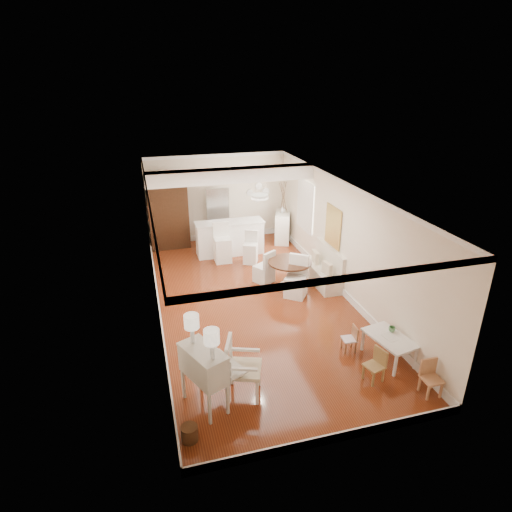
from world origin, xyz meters
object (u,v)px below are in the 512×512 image
gustavian_armchair (244,368)px  kids_chair_a (374,366)px  kids_chair_c (432,379)px  dining_table (290,275)px  breakfast_counter (230,238)px  sideboard (283,227)px  bar_stool_left (222,243)px  bar_stool_right (250,248)px  pantry_cabinet (168,212)px  wicker_basket (190,433)px  kids_table (388,348)px  kids_chair_b (349,339)px  slip_chair_far (264,266)px  fridge (229,215)px  secretary_bureau (204,378)px  slip_chair_near (296,277)px

gustavian_armchair → kids_chair_a: 2.34m
kids_chair_c → dining_table: size_ratio=0.60×
breakfast_counter → sideboard: 2.00m
dining_table → bar_stool_left: (-1.31, 2.12, 0.20)m
bar_stool_right → pantry_cabinet: bearing=162.4°
wicker_basket → kids_chair_a: kids_chair_a is taller
kids_table → breakfast_counter: size_ratio=0.49×
dining_table → pantry_cabinet: size_ratio=0.48×
kids_chair_b → slip_chair_far: 3.49m
kids_chair_c → fridge: 8.32m
slip_chair_far → secretary_bureau: bearing=29.6°
dining_table → slip_chair_near: (0.01, -0.44, 0.14)m
kids_chair_b → sideboard: bearing=178.3°
kids_chair_a → slip_chair_near: (-0.22, 3.38, 0.19)m
gustavian_armchair → slip_chair_far: 4.35m
bar_stool_right → pantry_cabinet: size_ratio=0.41×
breakfast_counter → fridge: size_ratio=1.14×
bar_stool_left → breakfast_counter: bearing=57.8°
bar_stool_right → slip_chair_far: bearing=-64.5°
kids_table → fridge: (-1.60, 7.04, 0.65)m
secretary_bureau → kids_chair_b: bearing=-10.3°
wicker_basket → pantry_cabinet: bearing=86.8°
kids_chair_c → kids_table: bearing=99.3°
kids_chair_a → kids_chair_c: bearing=36.7°
gustavian_armchair → kids_chair_a: size_ratio=1.68×
kids_table → bar_stool_right: bearing=105.0°
slip_chair_near → pantry_cabinet: 5.00m
slip_chair_near → breakfast_counter: 3.25m
wicker_basket → slip_chair_near: size_ratio=0.25×
slip_chair_near → sideboard: bearing=112.7°
kids_chair_a → kids_chair_c: (0.75, -0.59, 0.01)m
kids_table → bar_stool_left: 5.87m
kids_chair_c → bar_stool_left: bar_stool_left is taller
kids_chair_b → dining_table: dining_table is taller
breakfast_counter → bar_stool_left: bar_stool_left is taller
pantry_cabinet → bar_stool_right: bearing=-42.1°
kids_chair_b → pantry_cabinet: size_ratio=0.24×
slip_chair_near → kids_chair_c: bearing=-39.7°
pantry_cabinet → dining_table: bearing=-54.4°
wicker_basket → bar_stool_left: 6.69m
slip_chair_far → gustavian_armchair: bearing=37.0°
kids_chair_c → dining_table: bearing=103.4°
wicker_basket → kids_chair_a: size_ratio=0.40×
kids_chair_b → slip_chair_near: 2.46m
slip_chair_far → bar_stool_right: (-0.02, 1.28, 0.03)m
bar_stool_left → slip_chair_near: bearing=-62.7°
dining_table → slip_chair_far: (-0.53, 0.53, 0.07)m
wicker_basket → pantry_cabinet: size_ratio=0.11×
kids_table → breakfast_counter: (-1.80, 5.99, 0.27)m
gustavian_armchair → fridge: fridge is taller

